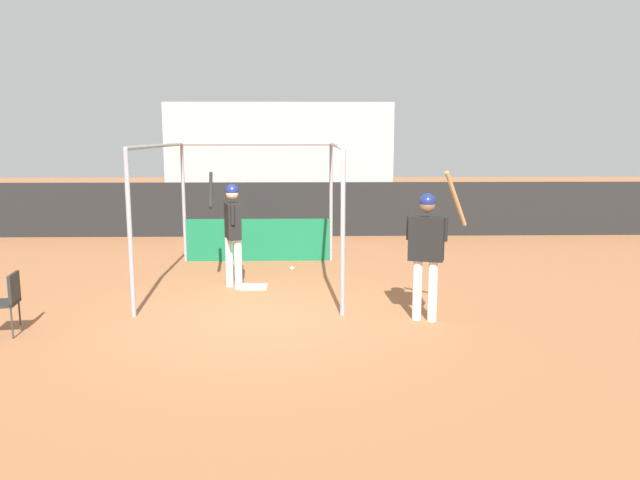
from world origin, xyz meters
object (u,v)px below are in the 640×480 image
at_px(player_waiting, 427,243).
at_px(player_batter, 232,225).
at_px(folding_chair, 7,297).
at_px(baseball, 292,268).

bearing_deg(player_waiting, player_batter, 164.16).
relative_size(player_waiting, folding_chair, 2.58).
xyz_separation_m(player_batter, player_waiting, (2.98, -2.03, 0.02)).
xyz_separation_m(folding_chair, baseball, (3.69, 3.94, -0.48)).
height_order(player_batter, folding_chair, player_batter).
distance_m(player_waiting, baseball, 4.09).
bearing_deg(player_batter, baseball, -52.44).
bearing_deg(baseball, player_waiting, -59.77).
bearing_deg(folding_chair, player_waiting, -92.74).
distance_m(player_batter, player_waiting, 3.61).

